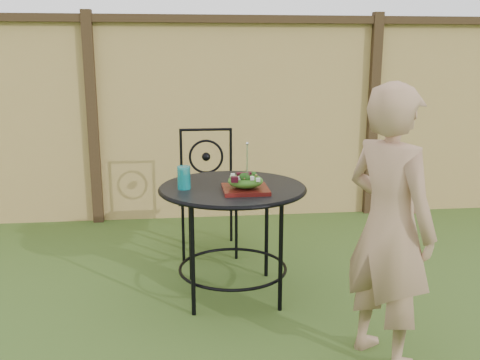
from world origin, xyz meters
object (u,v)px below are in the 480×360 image
at_px(patio_table, 233,207).
at_px(diner, 389,227).
at_px(patio_chair, 208,187).
at_px(salad_plate, 245,189).

distance_m(patio_table, diner, 1.08).
height_order(patio_table, diner, diner).
relative_size(patio_table, patio_chair, 0.97).
bearing_deg(salad_plate, patio_table, 114.79).
bearing_deg(salad_plate, diner, -48.19).
bearing_deg(patio_chair, salad_plate, -80.09).
bearing_deg(patio_table, patio_chair, 97.36).
distance_m(patio_table, patio_chair, 0.88).
xyz_separation_m(diner, salad_plate, (-0.62, 0.69, 0.03)).
bearing_deg(salad_plate, patio_chair, 99.91).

